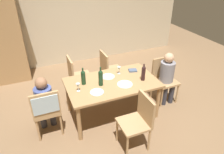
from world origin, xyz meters
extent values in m
plane|color=#846647|center=(0.00, 0.00, 0.00)|extent=(10.00, 10.00, 0.00)
cube|color=beige|center=(0.00, 2.69, 1.35)|extent=(6.40, 0.12, 2.70)
cube|color=#A87F51|center=(0.00, 0.00, 0.71)|extent=(1.65, 0.98, 0.04)
cylinder|color=#A87F51|center=(-0.75, -0.42, 0.35)|extent=(0.07, 0.07, 0.69)
cylinder|color=#A87F51|center=(0.75, -0.42, 0.35)|extent=(0.07, 0.07, 0.69)
cylinder|color=#A87F51|center=(-0.75, 0.42, 0.35)|extent=(0.07, 0.07, 0.69)
cylinder|color=#A87F51|center=(0.75, 0.42, 0.35)|extent=(0.07, 0.07, 0.69)
cylinder|color=tan|center=(-1.39, 0.19, 0.22)|extent=(0.04, 0.04, 0.44)
cylinder|color=tan|center=(-1.01, 0.19, 0.22)|extent=(0.04, 0.04, 0.44)
cylinder|color=tan|center=(-1.39, -0.19, 0.22)|extent=(0.04, 0.04, 0.44)
cylinder|color=tan|center=(-1.01, -0.19, 0.22)|extent=(0.04, 0.04, 0.44)
cube|color=tan|center=(-1.20, 0.00, 0.46)|extent=(0.44, 0.44, 0.04)
cube|color=tan|center=(-1.20, -0.20, 0.70)|extent=(0.44, 0.04, 0.44)
cube|color=#ADC6D6|center=(-1.20, -0.20, 0.72)|extent=(0.40, 0.07, 0.31)
cylinder|color=tan|center=(1.39, -0.19, 0.22)|extent=(0.04, 0.04, 0.44)
cylinder|color=tan|center=(1.01, -0.19, 0.22)|extent=(0.04, 0.04, 0.44)
cylinder|color=tan|center=(1.39, 0.19, 0.22)|extent=(0.04, 0.04, 0.44)
cylinder|color=tan|center=(1.01, 0.19, 0.22)|extent=(0.04, 0.04, 0.44)
cube|color=tan|center=(1.20, 0.00, 0.46)|extent=(0.44, 0.44, 0.04)
cube|color=tan|center=(1.20, 0.20, 0.70)|extent=(0.44, 0.04, 0.44)
cylinder|color=tan|center=(-0.19, -1.06, 0.22)|extent=(0.04, 0.04, 0.44)
cylinder|color=tan|center=(-0.19, -0.68, 0.22)|extent=(0.04, 0.04, 0.44)
cylinder|color=tan|center=(0.19, -1.06, 0.22)|extent=(0.04, 0.04, 0.44)
cylinder|color=tan|center=(0.19, -0.68, 0.22)|extent=(0.04, 0.04, 0.44)
cube|color=tan|center=(0.00, -0.87, 0.46)|extent=(0.44, 0.44, 0.04)
cube|color=tan|center=(0.20, -0.87, 0.70)|extent=(0.04, 0.44, 0.44)
cylinder|color=tan|center=(-0.18, 1.06, 0.22)|extent=(0.04, 0.04, 0.44)
cylinder|color=tan|center=(-0.18, 0.68, 0.22)|extent=(0.04, 0.04, 0.44)
cylinder|color=tan|center=(-0.56, 1.06, 0.22)|extent=(0.04, 0.04, 0.44)
cylinder|color=tan|center=(-0.56, 0.68, 0.22)|extent=(0.04, 0.04, 0.44)
cube|color=tan|center=(-0.37, 0.87, 0.46)|extent=(0.44, 0.44, 0.04)
cube|color=tan|center=(-0.57, 0.87, 0.70)|extent=(0.04, 0.44, 0.44)
cylinder|color=tan|center=(0.56, 1.06, 0.22)|extent=(0.04, 0.04, 0.44)
cylinder|color=tan|center=(0.56, 0.68, 0.22)|extent=(0.04, 0.04, 0.44)
cylinder|color=tan|center=(0.18, 1.06, 0.22)|extent=(0.04, 0.04, 0.44)
cylinder|color=tan|center=(0.18, 0.68, 0.22)|extent=(0.04, 0.04, 0.44)
cube|color=tan|center=(0.37, 0.87, 0.46)|extent=(0.44, 0.44, 0.04)
cube|color=tan|center=(0.17, 0.87, 0.70)|extent=(0.04, 0.44, 0.44)
cylinder|color=#33333D|center=(-1.29, 0.13, 0.23)|extent=(0.10, 0.10, 0.46)
cylinder|color=#33333D|center=(-1.12, 0.13, 0.23)|extent=(0.10, 0.10, 0.46)
cylinder|color=#475699|center=(-1.20, 0.00, 0.68)|extent=(0.28, 0.28, 0.44)
sphere|color=#996B4C|center=(-1.20, 0.00, 0.99)|extent=(0.19, 0.19, 0.19)
cylinder|color=#33333D|center=(1.29, -0.13, 0.23)|extent=(0.11, 0.11, 0.46)
cylinder|color=#33333D|center=(1.12, -0.13, 0.23)|extent=(0.11, 0.11, 0.46)
cylinder|color=gray|center=(1.20, 0.00, 0.68)|extent=(0.29, 0.29, 0.44)
sphere|color=tan|center=(1.20, 0.00, 1.00)|extent=(0.19, 0.19, 0.19)
cylinder|color=#19381E|center=(-0.22, -0.02, 0.85)|extent=(0.08, 0.08, 0.23)
sphere|color=#19381E|center=(-0.22, -0.02, 0.98)|extent=(0.08, 0.08, 0.08)
cylinder|color=#19381E|center=(-0.22, -0.02, 1.04)|extent=(0.03, 0.03, 0.10)
cylinder|color=#19381E|center=(-0.49, 0.13, 0.84)|extent=(0.08, 0.08, 0.21)
sphere|color=#19381E|center=(-0.49, 0.13, 0.96)|extent=(0.08, 0.08, 0.08)
cylinder|color=#19381E|center=(-0.49, 0.13, 1.01)|extent=(0.03, 0.03, 0.09)
cylinder|color=black|center=(0.55, -0.16, 0.85)|extent=(0.07, 0.07, 0.23)
sphere|color=black|center=(0.55, -0.16, 0.98)|extent=(0.07, 0.07, 0.07)
cylinder|color=black|center=(0.55, -0.16, 1.02)|extent=(0.03, 0.03, 0.07)
cylinder|color=silver|center=(0.24, 0.23, 0.74)|extent=(0.06, 0.06, 0.00)
cylinder|color=silver|center=(0.24, 0.23, 0.77)|extent=(0.01, 0.01, 0.07)
cone|color=silver|center=(0.24, 0.23, 0.85)|extent=(0.07, 0.07, 0.07)
cylinder|color=silver|center=(-0.64, -0.06, 0.74)|extent=(0.06, 0.06, 0.00)
cylinder|color=silver|center=(-0.64, -0.06, 0.77)|extent=(0.01, 0.01, 0.07)
cone|color=silver|center=(-0.64, -0.06, 0.85)|extent=(0.07, 0.07, 0.07)
cylinder|color=white|center=(0.00, 0.19, 0.74)|extent=(0.24, 0.24, 0.01)
cylinder|color=white|center=(0.17, -0.18, 0.74)|extent=(0.27, 0.27, 0.01)
cylinder|color=white|center=(-0.36, -0.22, 0.74)|extent=(0.23, 0.23, 0.01)
cube|color=#4C5B75|center=(0.54, 0.22, 0.75)|extent=(0.18, 0.16, 0.03)
cube|color=brown|center=(0.72, 0.87, 0.11)|extent=(0.15, 0.29, 0.22)
camera|label=1|loc=(-1.24, -2.99, 2.71)|focal=33.49mm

